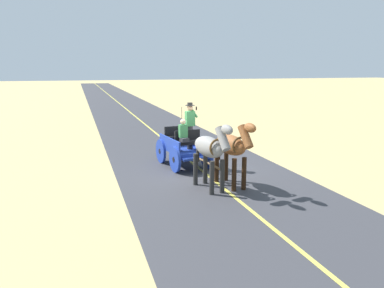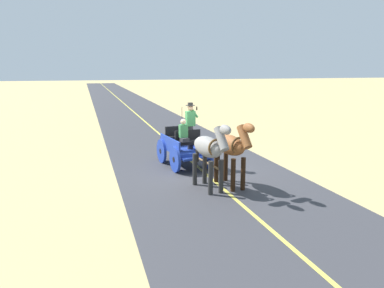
% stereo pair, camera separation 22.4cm
% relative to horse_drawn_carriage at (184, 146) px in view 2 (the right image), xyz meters
% --- Properties ---
extents(ground_plane, '(200.00, 200.00, 0.00)m').
position_rel_horse_drawn_carriage_xyz_m(ground_plane, '(-0.45, 0.79, -0.82)').
color(ground_plane, tan).
extents(road_surface, '(6.37, 160.00, 0.01)m').
position_rel_horse_drawn_carriage_xyz_m(road_surface, '(-0.45, 0.79, -0.81)').
color(road_surface, '#38383D').
rests_on(road_surface, ground).
extents(road_centre_stripe, '(0.12, 160.00, 0.00)m').
position_rel_horse_drawn_carriage_xyz_m(road_centre_stripe, '(-0.45, 0.79, -0.81)').
color(road_centre_stripe, '#DBCC4C').
rests_on(road_centre_stripe, road_surface).
extents(horse_drawn_carriage, '(1.70, 4.51, 2.50)m').
position_rel_horse_drawn_carriage_xyz_m(horse_drawn_carriage, '(0.00, 0.00, 0.00)').
color(horse_drawn_carriage, '#1E3899').
rests_on(horse_drawn_carriage, ground).
extents(horse_near_side, '(0.79, 2.15, 2.21)m').
position_rel_horse_drawn_carriage_xyz_m(horse_near_side, '(-0.77, 2.96, 0.51)').
color(horse_near_side, brown).
rests_on(horse_near_side, ground).
extents(horse_off_side, '(0.81, 2.15, 2.21)m').
position_rel_horse_drawn_carriage_xyz_m(horse_off_side, '(0.01, 3.05, 0.51)').
color(horse_off_side, gray).
rests_on(horse_off_side, ground).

